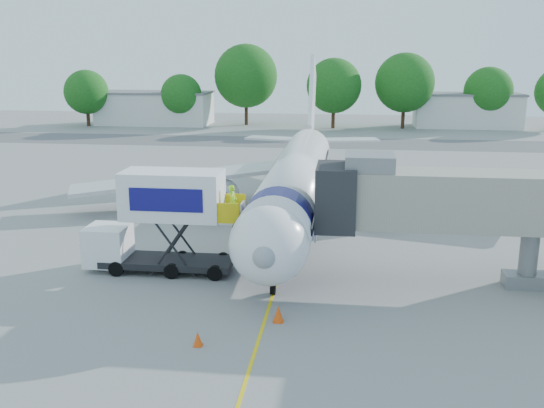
# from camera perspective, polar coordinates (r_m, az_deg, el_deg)

# --- Properties ---
(ground) EXTENTS (160.00, 160.00, 0.00)m
(ground) POSITION_cam_1_polar(r_m,az_deg,el_deg) (38.77, 1.80, -3.13)
(ground) COLOR gray
(ground) RESTS_ON ground
(guidance_line) EXTENTS (0.15, 70.00, 0.01)m
(guidance_line) POSITION_cam_1_polar(r_m,az_deg,el_deg) (38.77, 1.80, -3.12)
(guidance_line) COLOR yellow
(guidance_line) RESTS_ON ground
(taxiway_strip) EXTENTS (120.00, 10.00, 0.01)m
(taxiway_strip) POSITION_cam_1_polar(r_m,az_deg,el_deg) (79.79, 4.60, 5.77)
(taxiway_strip) COLOR #59595B
(taxiway_strip) RESTS_ON ground
(aircraft) EXTENTS (34.17, 37.73, 11.35)m
(aircraft) POSITION_cam_1_polar(r_m,az_deg,el_deg) (42.02, 2.35, 2.37)
(aircraft) COLOR white
(aircraft) RESTS_ON ground
(jet_bridge) EXTENTS (13.90, 3.20, 6.60)m
(jet_bridge) POSITION_cam_1_polar(r_m,az_deg,el_deg) (31.08, 15.47, 0.31)
(jet_bridge) COLOR #9B9584
(jet_bridge) RESTS_ON ground
(catering_hiloader) EXTENTS (8.50, 2.44, 5.50)m
(catering_hiloader) POSITION_cam_1_polar(r_m,az_deg,el_deg) (32.57, -10.37, -1.66)
(catering_hiloader) COLOR black
(catering_hiloader) RESTS_ON ground
(ground_tug) EXTENTS (4.06, 2.97, 1.46)m
(ground_tug) POSITION_cam_1_polar(r_m,az_deg,el_deg) (20.68, -2.37, -17.08)
(ground_tug) COLOR white
(ground_tug) RESTS_ON ground
(safety_cone_a) EXTENTS (0.48, 0.48, 0.76)m
(safety_cone_a) POSITION_cam_1_polar(r_m,az_deg,el_deg) (26.87, 0.59, -10.32)
(safety_cone_a) COLOR #EA490C
(safety_cone_a) RESTS_ON ground
(safety_cone_b) EXTENTS (0.39, 0.39, 0.62)m
(safety_cone_b) POSITION_cam_1_polar(r_m,az_deg,el_deg) (25.05, -6.99, -12.49)
(safety_cone_b) COLOR #EA490C
(safety_cone_b) RESTS_ON ground
(outbuilding_left) EXTENTS (18.40, 8.40, 5.30)m
(outbuilding_left) POSITION_cam_1_polar(r_m,az_deg,el_deg) (102.21, -10.97, 8.88)
(outbuilding_left) COLOR silver
(outbuilding_left) RESTS_ON ground
(outbuilding_right) EXTENTS (16.40, 7.40, 5.30)m
(outbuilding_right) POSITION_cam_1_polar(r_m,az_deg,el_deg) (101.02, 17.86, 8.41)
(outbuilding_right) COLOR silver
(outbuilding_right) RESTS_ON ground
(tree_a) EXTENTS (6.95, 6.95, 8.86)m
(tree_a) POSITION_cam_1_polar(r_m,az_deg,el_deg) (101.80, -17.07, 10.04)
(tree_a) COLOR #382314
(tree_a) RESTS_ON ground
(tree_b) EXTENTS (6.44, 6.44, 8.21)m
(tree_b) POSITION_cam_1_polar(r_m,az_deg,el_deg) (98.19, -8.53, 10.13)
(tree_b) COLOR #382314
(tree_b) RESTS_ON ground
(tree_c) EXTENTS (10.08, 10.08, 12.85)m
(tree_c) POSITION_cam_1_polar(r_m,az_deg,el_deg) (99.16, -2.47, 11.95)
(tree_c) COLOR #382314
(tree_c) RESTS_ON ground
(tree_d) EXTENTS (8.40, 8.40, 10.72)m
(tree_d) POSITION_cam_1_polar(r_m,az_deg,el_deg) (95.04, 5.85, 11.01)
(tree_d) COLOR #382314
(tree_d) RESTS_ON ground
(tree_e) EXTENTS (9.02, 9.02, 11.51)m
(tree_e) POSITION_cam_1_polar(r_m,az_deg,el_deg) (96.25, 12.39, 11.09)
(tree_e) COLOR #382314
(tree_e) RESTS_ON ground
(tree_f) EXTENTS (7.37, 7.37, 9.40)m
(tree_f) POSITION_cam_1_polar(r_m,az_deg,el_deg) (100.24, 19.68, 9.97)
(tree_f) COLOR #382314
(tree_f) RESTS_ON ground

